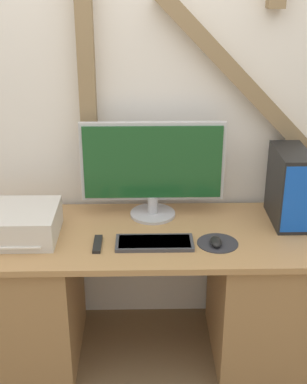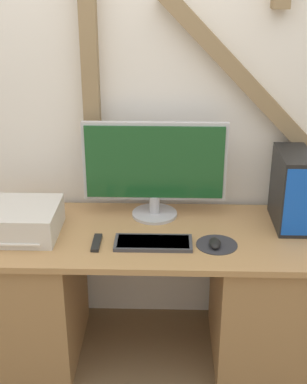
{
  "view_description": "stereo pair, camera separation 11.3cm",
  "coord_description": "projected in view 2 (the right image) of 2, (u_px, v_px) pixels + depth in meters",
  "views": [
    {
      "loc": [
        -0.01,
        -1.96,
        1.94
      ],
      "look_at": [
        0.04,
        0.34,
        0.93
      ],
      "focal_mm": 50.0,
      "sensor_mm": 36.0,
      "label": 1
    },
    {
      "loc": [
        0.1,
        -1.96,
        1.94
      ],
      "look_at": [
        0.04,
        0.34,
        0.93
      ],
      "focal_mm": 50.0,
      "sensor_mm": 36.0,
      "label": 2
    }
  ],
  "objects": [
    {
      "name": "printer",
      "position": [
        20.0,
        221.0,
        2.56
      ],
      "size": [
        0.36,
        0.34,
        0.14
      ],
      "color": "beige",
      "rests_on": "desk"
    },
    {
      "name": "mousepad",
      "position": [
        217.0,
        245.0,
        2.48
      ],
      "size": [
        0.19,
        0.19,
        0.0
      ],
      "color": "#2D2D33",
      "rests_on": "desk"
    },
    {
      "name": "remote_control",
      "position": [
        97.0,
        243.0,
        2.49
      ],
      "size": [
        0.04,
        0.15,
        0.02
      ],
      "color": "black",
      "rests_on": "desk"
    },
    {
      "name": "desk",
      "position": [
        146.0,
        292.0,
        2.73
      ],
      "size": [
        1.65,
        0.68,
        0.72
      ],
      "color": "tan",
      "rests_on": "ground_plane"
    },
    {
      "name": "computer_tower",
      "position": [
        292.0,
        189.0,
        2.61
      ],
      "size": [
        0.15,
        0.33,
        0.37
      ],
      "color": "black",
      "rests_on": "desk"
    },
    {
      "name": "keyboard",
      "position": [
        153.0,
        243.0,
        2.48
      ],
      "size": [
        0.36,
        0.15,
        0.02
      ],
      "color": "#3D3D42",
      "rests_on": "desk"
    },
    {
      "name": "mouse",
      "position": [
        215.0,
        243.0,
        2.46
      ],
      "size": [
        0.05,
        0.1,
        0.03
      ],
      "color": "black",
      "rests_on": "mousepad"
    },
    {
      "name": "monitor",
      "position": [
        155.0,
        166.0,
        2.67
      ],
      "size": [
        0.72,
        0.23,
        0.5
      ],
      "color": "#B7B7BC",
      "rests_on": "desk"
    },
    {
      "name": "wall_back",
      "position": [
        149.0,
        83.0,
        2.7
      ],
      "size": [
        6.4,
        0.13,
        2.7
      ],
      "color": "white",
      "rests_on": "ground_plane"
    }
  ]
}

